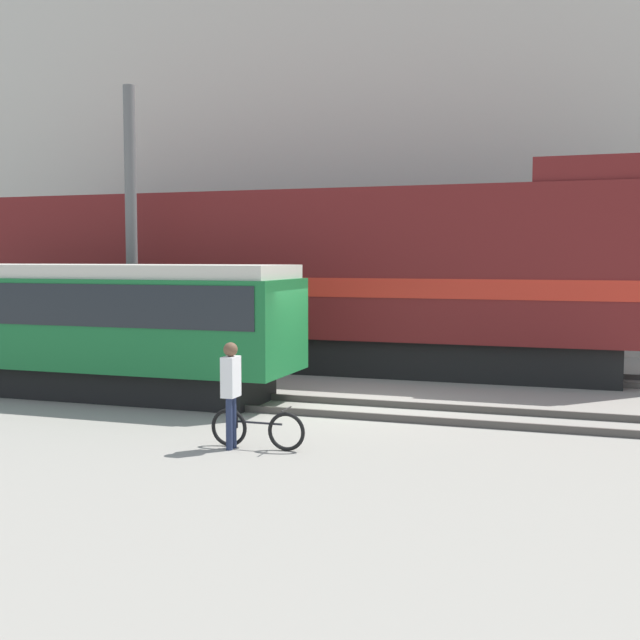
% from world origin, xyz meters
% --- Properties ---
extents(ground_plane, '(120.00, 120.00, 0.00)m').
position_xyz_m(ground_plane, '(0.00, 0.00, 0.00)').
color(ground_plane, gray).
extents(track_near, '(60.00, 1.50, 0.14)m').
position_xyz_m(track_near, '(0.00, -0.53, 0.07)').
color(track_near, '#47423D').
rests_on(track_near, ground).
extents(track_far, '(60.00, 1.51, 0.14)m').
position_xyz_m(track_far, '(0.00, 5.23, 0.07)').
color(track_far, '#47423D').
rests_on(track_far, ground).
extents(building_backdrop, '(44.20, 6.00, 15.17)m').
position_xyz_m(building_backdrop, '(0.00, 13.91, 7.58)').
color(building_backdrop, beige).
rests_on(building_backdrop, ground).
extents(freight_locomotive, '(20.33, 3.04, 5.58)m').
position_xyz_m(freight_locomotive, '(-3.68, 5.23, 2.61)').
color(freight_locomotive, black).
rests_on(freight_locomotive, ground).
extents(streetcar, '(11.25, 2.54, 3.02)m').
position_xyz_m(streetcar, '(-6.89, -0.53, 1.72)').
color(streetcar, black).
rests_on(streetcar, ground).
extents(bicycle, '(1.68, 0.44, 0.71)m').
position_xyz_m(bicycle, '(-0.45, -4.09, 0.33)').
color(bicycle, black).
rests_on(bicycle, ground).
extents(person, '(0.24, 0.36, 1.79)m').
position_xyz_m(person, '(-0.85, -4.25, 1.09)').
color(person, '#232D4C').
rests_on(person, ground).
extents(utility_pole_left, '(0.31, 0.31, 7.66)m').
position_xyz_m(utility_pole_left, '(-6.81, 2.35, 3.83)').
color(utility_pole_left, '#595959').
rests_on(utility_pole_left, ground).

